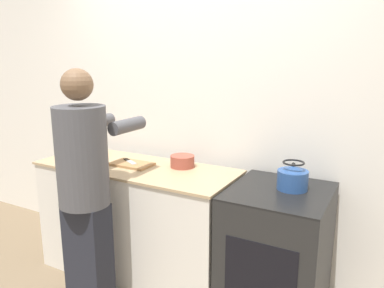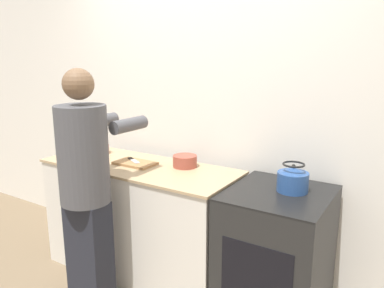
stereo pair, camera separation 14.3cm
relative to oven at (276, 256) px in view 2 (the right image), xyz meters
name	(u,v)px [view 2 (the right image)]	position (x,y,z in m)	size (l,w,h in m)	color
wall_back	(205,109)	(-0.78, 0.40, 0.86)	(8.00, 0.05, 2.60)	white
counter	(140,219)	(-1.10, -0.04, 0.01)	(1.57, 0.61, 0.90)	silver
oven	(276,256)	(0.00, 0.00, 0.00)	(0.62, 0.68, 0.88)	black
person	(86,184)	(-1.12, -0.55, 0.45)	(0.37, 0.61, 1.64)	#21232D
cutting_board	(135,163)	(-1.14, -0.04, 0.46)	(0.32, 0.19, 0.02)	#A87A4C
knife	(133,160)	(-1.18, -0.02, 0.48)	(0.18, 0.11, 0.01)	silver
kettle	(293,180)	(0.06, 0.06, 0.52)	(0.19, 0.19, 0.18)	#284C8C
bowl_prep	(99,149)	(-1.62, 0.05, 0.49)	(0.16, 0.16, 0.07)	#9E4738
bowl_mixing	(185,161)	(-0.77, 0.10, 0.50)	(0.18, 0.18, 0.09)	#9E4738
canister_jar	(80,144)	(-1.78, -0.02, 0.53)	(0.12, 0.12, 0.15)	tan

